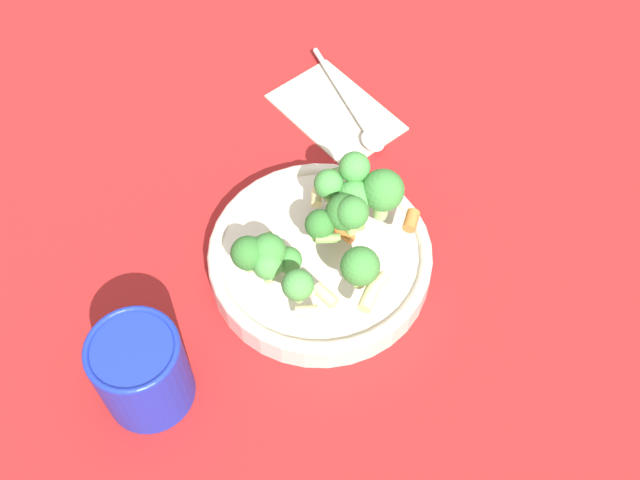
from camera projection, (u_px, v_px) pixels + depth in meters
ground_plane at (320, 268)px, 0.80m from camera, size 3.00×3.00×0.00m
bowl at (320, 257)px, 0.79m from camera, size 0.23×0.23×0.04m
pasta_salad at (332, 225)px, 0.73m from camera, size 0.19×0.19×0.08m
cup at (142, 370)px, 0.68m from camera, size 0.08×0.08×0.10m
napkin at (336, 111)px, 0.93m from camera, size 0.19×0.17×0.01m
spoon at (358, 117)px, 0.91m from camera, size 0.18×0.08×0.01m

